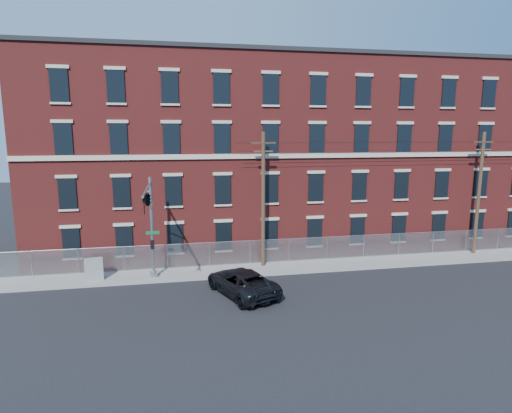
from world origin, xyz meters
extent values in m
plane|color=black|center=(0.00, 0.00, 0.00)|extent=(140.00, 140.00, 0.00)
cube|color=gray|center=(12.00, 5.00, 0.06)|extent=(65.00, 3.00, 0.12)
cube|color=maroon|center=(12.00, 14.00, 8.00)|extent=(55.00, 14.00, 16.00)
cube|color=black|center=(12.00, 14.00, 16.15)|extent=(55.30, 14.30, 0.30)
cube|color=#B5AB97|center=(12.00, 6.92, 8.30)|extent=(55.00, 0.18, 0.35)
cube|color=black|center=(-11.83, 6.94, 2.20)|extent=(1.20, 0.10, 2.20)
cube|color=black|center=(-11.83, 6.94, 5.80)|extent=(1.20, 0.10, 2.20)
cube|color=black|center=(-11.83, 6.94, 9.60)|extent=(1.20, 0.10, 2.20)
cube|color=black|center=(-11.83, 6.94, 13.20)|extent=(1.20, 0.10, 2.20)
cube|color=black|center=(-8.17, 6.94, 2.20)|extent=(1.20, 0.10, 2.20)
cube|color=black|center=(-8.17, 6.94, 5.80)|extent=(1.20, 0.10, 2.20)
cube|color=black|center=(-8.17, 6.94, 9.60)|extent=(1.20, 0.10, 2.20)
cube|color=black|center=(-8.17, 6.94, 13.20)|extent=(1.20, 0.10, 2.20)
cube|color=black|center=(-4.50, 6.94, 2.20)|extent=(1.20, 0.10, 2.20)
cube|color=black|center=(-4.50, 6.94, 5.80)|extent=(1.20, 0.10, 2.20)
cube|color=black|center=(-4.50, 6.94, 9.60)|extent=(1.20, 0.10, 2.20)
cube|color=black|center=(-4.50, 6.94, 13.20)|extent=(1.20, 0.10, 2.20)
cube|color=black|center=(-0.83, 6.94, 2.20)|extent=(1.20, 0.10, 2.20)
cube|color=black|center=(-0.83, 6.94, 5.80)|extent=(1.20, 0.10, 2.20)
cube|color=black|center=(-0.83, 6.94, 9.60)|extent=(1.20, 0.10, 2.20)
cube|color=black|center=(-0.83, 6.94, 13.20)|extent=(1.20, 0.10, 2.20)
cube|color=black|center=(2.83, 6.94, 2.20)|extent=(1.20, 0.10, 2.20)
cube|color=black|center=(2.83, 6.94, 5.80)|extent=(1.20, 0.10, 2.20)
cube|color=black|center=(2.83, 6.94, 9.60)|extent=(1.20, 0.10, 2.20)
cube|color=black|center=(2.83, 6.94, 13.20)|extent=(1.20, 0.10, 2.20)
cube|color=black|center=(6.50, 6.94, 2.20)|extent=(1.20, 0.10, 2.20)
cube|color=black|center=(6.50, 6.94, 5.80)|extent=(1.20, 0.10, 2.20)
cube|color=black|center=(6.50, 6.94, 9.60)|extent=(1.20, 0.10, 2.20)
cube|color=black|center=(6.50, 6.94, 13.20)|extent=(1.20, 0.10, 2.20)
cube|color=black|center=(10.17, 6.94, 2.20)|extent=(1.20, 0.10, 2.20)
cube|color=black|center=(10.17, 6.94, 5.80)|extent=(1.20, 0.10, 2.20)
cube|color=black|center=(10.17, 6.94, 9.60)|extent=(1.20, 0.10, 2.20)
cube|color=black|center=(10.17, 6.94, 13.20)|extent=(1.20, 0.10, 2.20)
cube|color=black|center=(13.83, 6.94, 2.20)|extent=(1.20, 0.10, 2.20)
cube|color=black|center=(13.83, 6.94, 5.80)|extent=(1.20, 0.10, 2.20)
cube|color=black|center=(13.83, 6.94, 9.60)|extent=(1.20, 0.10, 2.20)
cube|color=black|center=(13.83, 6.94, 13.20)|extent=(1.20, 0.10, 2.20)
cube|color=black|center=(17.50, 6.94, 2.20)|extent=(1.20, 0.10, 2.20)
cube|color=black|center=(17.50, 6.94, 5.80)|extent=(1.20, 0.10, 2.20)
cube|color=black|center=(17.50, 6.94, 9.60)|extent=(1.20, 0.10, 2.20)
cube|color=black|center=(17.50, 6.94, 13.20)|extent=(1.20, 0.10, 2.20)
cube|color=black|center=(21.17, 6.94, 2.20)|extent=(1.20, 0.10, 2.20)
cube|color=black|center=(21.17, 6.94, 5.80)|extent=(1.20, 0.10, 2.20)
cube|color=black|center=(21.17, 6.94, 9.60)|extent=(1.20, 0.10, 2.20)
cube|color=black|center=(21.17, 6.94, 13.20)|extent=(1.20, 0.10, 2.20)
cube|color=#A5A8AD|center=(12.00, 6.30, 1.02)|extent=(59.00, 0.02, 1.80)
cylinder|color=#9EA0A5|center=(12.00, 6.30, 1.92)|extent=(59.00, 0.04, 0.04)
cylinder|color=#9EA0A5|center=(-14.39, 6.30, 1.02)|extent=(0.06, 0.06, 1.85)
cylinder|color=#9EA0A5|center=(-11.29, 6.30, 1.02)|extent=(0.06, 0.06, 1.85)
cylinder|color=#9EA0A5|center=(-8.18, 6.30, 1.02)|extent=(0.06, 0.06, 1.85)
cylinder|color=#9EA0A5|center=(-5.08, 6.30, 1.02)|extent=(0.06, 0.06, 1.85)
cylinder|color=#9EA0A5|center=(-1.97, 6.30, 1.02)|extent=(0.06, 0.06, 1.85)
cylinder|color=#9EA0A5|center=(1.13, 6.30, 1.02)|extent=(0.06, 0.06, 1.85)
cylinder|color=#9EA0A5|center=(4.24, 6.30, 1.02)|extent=(0.06, 0.06, 1.85)
cylinder|color=#9EA0A5|center=(7.34, 6.30, 1.02)|extent=(0.06, 0.06, 1.85)
cylinder|color=#9EA0A5|center=(10.45, 6.30, 1.02)|extent=(0.06, 0.06, 1.85)
cylinder|color=#9EA0A5|center=(13.55, 6.30, 1.02)|extent=(0.06, 0.06, 1.85)
cylinder|color=#9EA0A5|center=(16.66, 6.30, 1.02)|extent=(0.06, 0.06, 1.85)
cylinder|color=#9EA0A5|center=(19.76, 6.30, 1.02)|extent=(0.06, 0.06, 1.85)
cylinder|color=#9EA0A5|center=(22.87, 6.30, 1.02)|extent=(0.06, 0.06, 1.85)
cylinder|color=#9EA0A5|center=(-6.00, 4.50, 3.62)|extent=(0.22, 0.22, 7.00)
cylinder|color=#9EA0A5|center=(-6.00, 4.50, 0.32)|extent=(0.50, 0.50, 0.40)
cylinder|color=#9EA0A5|center=(-6.00, 1.25, 6.72)|extent=(0.14, 6.50, 0.14)
cylinder|color=#9EA0A5|center=(-6.00, 3.30, 5.72)|extent=(0.08, 2.18, 1.56)
cube|color=#0C592D|center=(-5.95, 4.35, 3.32)|extent=(0.90, 0.03, 0.22)
cube|color=black|center=(-6.00, 4.25, 2.52)|extent=(0.25, 0.25, 0.60)
imported|color=black|center=(-6.00, -1.30, 6.17)|extent=(0.16, 0.20, 1.00)
imported|color=black|center=(-6.00, 1.50, 6.17)|extent=(0.53, 2.48, 1.00)
cylinder|color=#493524|center=(2.00, 5.60, 5.12)|extent=(0.28, 0.28, 10.00)
cube|color=#493524|center=(2.00, 5.60, 9.32)|extent=(1.80, 0.12, 0.12)
cube|color=#493524|center=(2.00, 5.60, 8.72)|extent=(1.40, 0.12, 0.12)
cylinder|color=#493524|center=(20.00, 5.60, 5.12)|extent=(0.28, 0.28, 10.00)
cube|color=#493524|center=(20.00, 5.60, 9.32)|extent=(1.80, 0.12, 0.12)
cube|color=#493524|center=(20.00, 5.60, 8.72)|extent=(1.40, 0.12, 0.12)
cylinder|color=black|center=(20.00, 5.30, 9.32)|extent=(40.00, 0.02, 0.02)
cylinder|color=black|center=(20.00, 5.90, 9.32)|extent=(40.00, 0.02, 0.02)
cylinder|color=black|center=(20.00, 5.60, 8.72)|extent=(40.00, 0.02, 0.02)
imported|color=black|center=(-0.42, 0.51, 0.80)|extent=(4.58, 6.33, 1.60)
cube|color=gray|center=(-9.98, 4.70, 0.86)|extent=(1.28, 0.80, 1.49)
camera|label=1|loc=(-4.22, -24.34, 10.00)|focal=29.47mm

